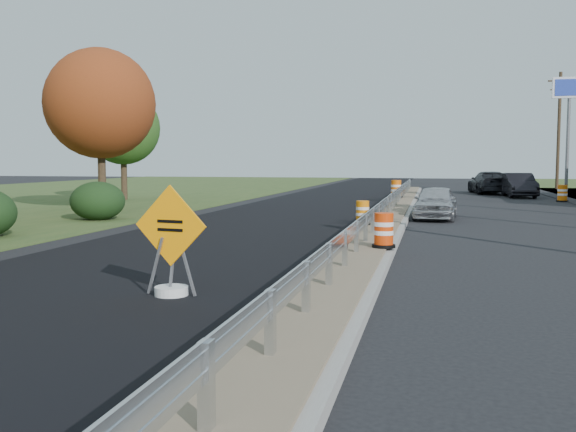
% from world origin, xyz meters
% --- Properties ---
extents(ground, '(140.00, 140.00, 0.00)m').
position_xyz_m(ground, '(0.00, 0.00, 0.00)').
color(ground, black).
rests_on(ground, ground).
extents(milled_overlay, '(7.20, 120.00, 0.01)m').
position_xyz_m(milled_overlay, '(-4.40, 10.00, 0.01)').
color(milled_overlay, black).
rests_on(milled_overlay, ground).
extents(median, '(1.60, 55.00, 0.23)m').
position_xyz_m(median, '(0.00, 8.00, 0.11)').
color(median, gray).
rests_on(median, ground).
extents(guardrail, '(0.10, 46.15, 0.72)m').
position_xyz_m(guardrail, '(0.00, 9.00, 0.73)').
color(guardrail, silver).
rests_on(guardrail, median).
extents(pylon_sign_north, '(2.20, 0.30, 7.90)m').
position_xyz_m(pylon_sign_north, '(10.50, 30.00, 6.48)').
color(pylon_sign_north, slate).
rests_on(pylon_sign_north, ground).
extents(utility_pole_north, '(1.90, 0.26, 9.40)m').
position_xyz_m(utility_pole_north, '(11.50, 39.00, 4.93)').
color(utility_pole_north, '#473523').
rests_on(utility_pole_north, ground).
extents(hedge_north, '(2.09, 2.09, 1.52)m').
position_xyz_m(hedge_north, '(-11.00, 6.00, 0.76)').
color(hedge_north, black).
rests_on(hedge_north, ground).
extents(tree_near_red, '(4.95, 4.95, 7.35)m').
position_xyz_m(tree_near_red, '(-13.00, 10.00, 4.86)').
color(tree_near_red, '#473523').
rests_on(tree_near_red, ground).
extents(tree_near_back, '(4.29, 4.29, 6.37)m').
position_xyz_m(tree_near_back, '(-16.00, 18.00, 4.21)').
color(tree_near_back, '#473523').
rests_on(tree_near_back, ground).
extents(caution_sign, '(1.37, 0.58, 1.90)m').
position_xyz_m(caution_sign, '(-2.65, -6.46, 0.48)').
color(caution_sign, white).
rests_on(caution_sign, ground).
extents(barrel_median_near, '(0.57, 0.57, 0.83)m').
position_xyz_m(barrel_median_near, '(0.55, -1.14, 0.63)').
color(barrel_median_near, black).
rests_on(barrel_median_near, median).
extents(barrel_median_mid, '(0.53, 0.53, 0.78)m').
position_xyz_m(barrel_median_mid, '(-0.55, 4.35, 0.60)').
color(barrel_median_mid, black).
rests_on(barrel_median_mid, median).
extents(barrel_median_far, '(0.69, 0.69, 1.01)m').
position_xyz_m(barrel_median_far, '(-0.32, 19.58, 0.71)').
color(barrel_median_far, black).
rests_on(barrel_median_far, median).
extents(barrel_shoulder_mid, '(0.65, 0.65, 0.96)m').
position_xyz_m(barrel_shoulder_mid, '(8.81, 22.02, 0.46)').
color(barrel_shoulder_mid, black).
rests_on(barrel_shoulder_mid, ground).
extents(car_silver, '(1.86, 4.03, 1.34)m').
position_xyz_m(car_silver, '(1.80, 9.53, 0.67)').
color(car_silver, '#B9BABE').
rests_on(car_silver, ground).
extents(car_dark_mid, '(1.92, 4.76, 1.54)m').
position_xyz_m(car_dark_mid, '(7.00, 26.34, 0.77)').
color(car_dark_mid, black).
rests_on(car_dark_mid, ground).
extents(car_dark_far, '(2.78, 5.58, 1.56)m').
position_xyz_m(car_dark_far, '(5.50, 30.46, 0.78)').
color(car_dark_far, black).
rests_on(car_dark_far, ground).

